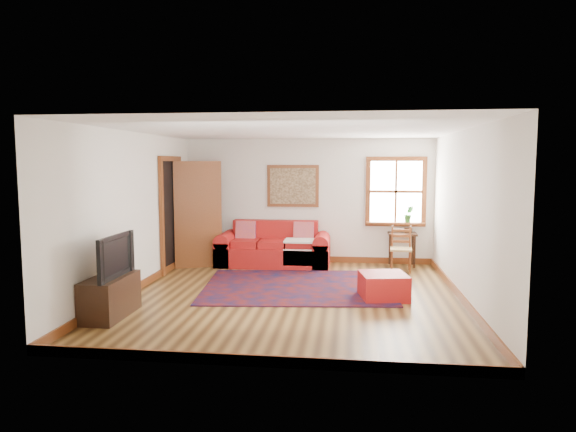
# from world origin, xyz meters

# --- Properties ---
(ground) EXTENTS (5.50, 5.50, 0.00)m
(ground) POSITION_xyz_m (0.00, 0.00, 0.00)
(ground) COLOR #422911
(ground) RESTS_ON ground
(room_envelope) EXTENTS (5.04, 5.54, 2.52)m
(room_envelope) POSITION_xyz_m (0.00, 0.02, 1.65)
(room_envelope) COLOR silver
(room_envelope) RESTS_ON ground
(window) EXTENTS (1.18, 0.20, 1.38)m
(window) POSITION_xyz_m (1.78, 2.70, 1.31)
(window) COLOR white
(window) RESTS_ON ground
(doorway) EXTENTS (0.89, 1.08, 2.14)m
(doorway) POSITION_xyz_m (-2.21, 1.78, 1.07)
(doorway) COLOR black
(doorway) RESTS_ON ground
(framed_artwork) EXTENTS (1.05, 0.07, 0.85)m
(framed_artwork) POSITION_xyz_m (-0.30, 2.71, 1.55)
(framed_artwork) COLOR brown
(framed_artwork) RESTS_ON ground
(persian_rug) EXTENTS (3.21, 2.67, 0.02)m
(persian_rug) POSITION_xyz_m (0.01, 0.58, 0.01)
(persian_rug) COLOR #500D0B
(persian_rug) RESTS_ON ground
(red_leather_sofa) EXTENTS (2.20, 0.91, 0.86)m
(red_leather_sofa) POSITION_xyz_m (-0.63, 2.32, 0.29)
(red_leather_sofa) COLOR #AD1716
(red_leather_sofa) RESTS_ON ground
(red_ottoman) EXTENTS (0.77, 0.77, 0.38)m
(red_ottoman) POSITION_xyz_m (1.36, 0.03, 0.19)
(red_ottoman) COLOR #AD1716
(red_ottoman) RESTS_ON ground
(side_table) EXTENTS (0.55, 0.41, 0.66)m
(side_table) POSITION_xyz_m (1.88, 2.53, 0.54)
(side_table) COLOR black
(side_table) RESTS_ON ground
(ladder_back_chair) EXTENTS (0.42, 0.40, 0.83)m
(ladder_back_chair) POSITION_xyz_m (1.81, 2.05, 0.45)
(ladder_back_chair) COLOR tan
(ladder_back_chair) RESTS_ON ground
(media_cabinet) EXTENTS (0.44, 0.97, 0.54)m
(media_cabinet) POSITION_xyz_m (-2.27, -1.32, 0.27)
(media_cabinet) COLOR black
(media_cabinet) RESTS_ON ground
(television) EXTENTS (0.13, 0.97, 0.56)m
(television) POSITION_xyz_m (-2.25, -1.35, 0.82)
(television) COLOR black
(television) RESTS_ON media_cabinet
(candle_hurricane) EXTENTS (0.12, 0.12, 0.18)m
(candle_hurricane) POSITION_xyz_m (-2.22, -0.97, 0.62)
(candle_hurricane) COLOR silver
(candle_hurricane) RESTS_ON media_cabinet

